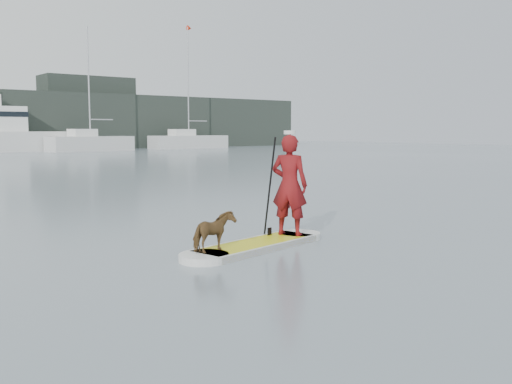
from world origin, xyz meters
TOP-DOWN VIEW (x-y plane):
  - ground at (0.00, 0.00)m, footprint 140.00×140.00m
  - paddleboard at (-0.83, -1.15)m, footprint 3.25×1.27m
  - paddler at (0.09, -0.97)m, footprint 0.73×0.81m
  - white_cap at (0.09, -0.97)m, footprint 0.22×0.22m
  - dog at (-1.83, -1.35)m, footprint 0.82×0.51m
  - paddle at (-0.21, -0.77)m, footprint 0.10×0.30m
  - sailboat_e at (14.65, 45.26)m, footprint 8.49×3.50m
  - sailboat_f at (26.71, 46.73)m, footprint 9.14×2.94m
  - shore_building_east at (18.00, 54.00)m, footprint 10.00×4.00m

SIDE VIEW (x-z plane):
  - ground at x=0.00m, z-range 0.00..0.00m
  - paddleboard at x=-0.83m, z-range 0.00..0.12m
  - dog at x=-1.83m, z-range 0.12..0.76m
  - paddle at x=-0.21m, z-range -0.20..1.80m
  - sailboat_e at x=14.65m, z-range -5.13..6.85m
  - sailboat_f at x=26.71m, z-range -5.87..7.70m
  - paddler at x=0.09m, z-range 0.12..1.99m
  - white_cap at x=0.09m, z-range 1.99..2.06m
  - shore_building_east at x=18.00m, z-range 0.00..8.00m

